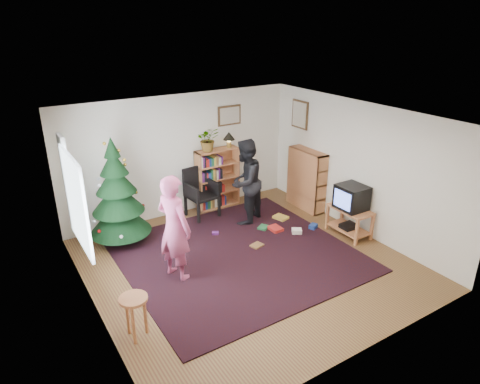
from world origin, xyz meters
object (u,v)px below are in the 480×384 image
tv_stand (349,219)px  table_lamp (229,137)px  bookshelf_back (217,178)px  stool (134,307)px  picture_right (300,114)px  crt_tv (352,197)px  person_standing (174,228)px  picture_back (229,115)px  armchair (199,190)px  potted_plant (208,139)px  bookshelf_right (307,179)px  christmas_tree (118,200)px  person_by_chair (245,182)px

tv_stand → table_lamp: (-1.17, 2.50, 1.21)m
bookshelf_back → stool: size_ratio=2.12×
picture_right → crt_tv: 2.26m
tv_stand → crt_tv: 0.46m
stool → person_standing: size_ratio=0.35×
picture_back → armchair: 1.70m
picture_right → crt_tv: size_ratio=1.15×
crt_tv → potted_plant: (-1.66, 2.50, 0.77)m
crt_tv → table_lamp: size_ratio=1.56×
tv_stand → crt_tv: crt_tv is taller
stool → crt_tv: bearing=7.3°
bookshelf_right → armchair: (-2.12, 0.90, -0.11)m
picture_right → bookshelf_right: bearing=-105.3°
christmas_tree → armchair: size_ratio=1.95×
picture_back → potted_plant: (-0.60, -0.14, -0.40)m
bookshelf_back → bookshelf_right: 1.92m
bookshelf_back → person_by_chair: (0.08, -0.97, 0.20)m
picture_back → person_standing: 3.36m
crt_tv → person_by_chair: person_by_chair is taller
christmas_tree → person_by_chair: christmas_tree is taller
crt_tv → table_lamp: 2.86m
armchair → stool: bearing=-135.4°
bookshelf_back → bookshelf_right: bearing=-34.3°
person_by_chair → potted_plant: bearing=-102.2°
tv_stand → christmas_tree: bearing=151.5°
christmas_tree → armchair: 1.82m
person_by_chair → christmas_tree: bearing=-40.7°
picture_back → bookshelf_right: picture_back is taller
person_standing → table_lamp: person_standing is taller
picture_back → picture_right: (1.33, -0.73, 0.00)m
picture_back → potted_plant: bearing=-167.2°
bookshelf_right → crt_tv: 1.43m
stool → potted_plant: 4.26m
person_standing → potted_plant: size_ratio=3.48×
tv_stand → stool: (-4.42, -0.57, 0.15)m
tv_stand → crt_tv: (-0.00, 0.00, 0.46)m
person_by_chair → table_lamp: bearing=-130.9°
bookshelf_right → armchair: bookshelf_right is taller
person_by_chair → picture_right: bearing=164.7°
bookshelf_right → tv_stand: bookshelf_right is taller
stool → person_by_chair: 3.71m
bookshelf_right → picture_right: bearing=-15.3°
picture_back → crt_tv: picture_back is taller
stool → person_standing: person_standing is taller
bookshelf_back → stool: 4.27m
armchair → person_standing: size_ratio=0.59×
picture_back → bookshelf_right: (1.19, -1.22, -1.29)m
stool → person_standing: bearing=44.5°
christmas_tree → tv_stand: (3.78, -2.05, -0.52)m
bookshelf_right → table_lamp: table_lamp is taller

